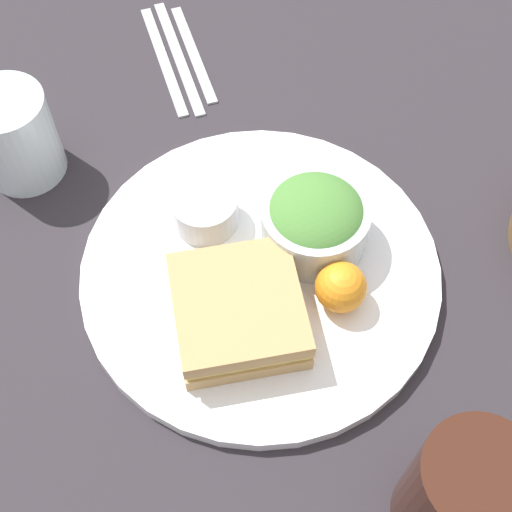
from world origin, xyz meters
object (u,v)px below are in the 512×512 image
sandwich (234,311)px  salad_bowl (311,220)px  plate (256,271)px  knife (175,56)px  fork (160,59)px  dressing_cup (200,210)px  spoon (190,53)px  drink_glass (456,496)px  water_glass (11,136)px

sandwich → salad_bowl: (-0.09, 0.07, 0.01)m
plate → salad_bowl: (-0.03, 0.05, 0.04)m
knife → fork: bearing=90.0°
dressing_cup → spoon: dressing_cup is taller
drink_glass → spoon: size_ratio=0.74×
salad_bowl → knife: (-0.26, -0.15, -0.04)m
sandwich → spoon: 0.36m
knife → plate: bearing=180.0°
dressing_cup → plate: bearing=45.6°
plate → knife: 0.31m
dressing_cup → knife: (-0.24, -0.04, -0.03)m
drink_glass → sandwich: bearing=-134.0°
dressing_cup → fork: 0.24m
dressing_cup → spoon: (-0.25, -0.03, -0.03)m
drink_glass → fork: size_ratio=0.67×
fork → spoon: same height
knife → dressing_cup: bearing=171.9°
drink_glass → knife: size_ratio=0.63×
sandwich → dressing_cup: 0.12m
plate → fork: (-0.29, -0.12, -0.01)m
sandwich → spoon: bearing=-170.0°
dressing_cup → knife: dressing_cup is taller
salad_bowl → dressing_cup: size_ratio=1.57×
sandwich → dressing_cup: (-0.11, -0.04, -0.00)m
sandwich → knife: size_ratio=0.69×
sandwich → fork: 0.36m
drink_glass → fork: bearing=-152.5°
salad_bowl → water_glass: 0.31m
plate → sandwich: size_ratio=2.55×
dressing_cup → drink_glass: drink_glass is taller
plate → sandwich: bearing=-18.4°
salad_bowl → fork: salad_bowl is taller
drink_glass → water_glass: bearing=-131.4°
fork → knife: bearing=-90.0°
spoon → plate: bearing=176.7°
salad_bowl → drink_glass: bearing=21.2°
plate → sandwich: (0.06, -0.02, 0.03)m
plate → water_glass: 0.28m
spoon → drink_glass: bearing=-174.7°
sandwich → drink_glass: (0.16, 0.17, 0.02)m
plate → salad_bowl: size_ratio=3.33×
salad_bowl → dressing_cup: 0.11m
drink_glass → water_glass: 0.52m
drink_glass → knife: drink_glass is taller
drink_glass → dressing_cup: bearing=-143.3°
salad_bowl → sandwich: bearing=-37.4°
plate → fork: size_ratio=1.83×
spoon → water_glass: size_ratio=1.69×
plate → water_glass: bearing=-117.7°
sandwich → water_glass: water_glass is taller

